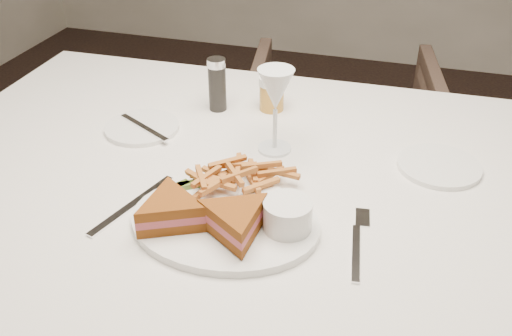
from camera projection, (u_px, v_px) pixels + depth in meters
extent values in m
cube|color=silver|center=(262.00, 315.00, 1.28)|extent=(1.46, 0.99, 0.75)
imported|color=#4F3B30|center=(340.00, 138.00, 2.04)|extent=(0.74, 0.71, 0.67)
ellipsoid|color=white|center=(225.00, 222.00, 0.95)|extent=(0.33, 0.26, 0.01)
cube|color=silver|center=(132.00, 205.00, 1.00)|extent=(0.07, 0.20, 0.00)
cylinder|color=white|center=(142.00, 127.00, 1.24)|extent=(0.16, 0.16, 0.01)
cylinder|color=white|center=(439.00, 166.00, 1.10)|extent=(0.16, 0.16, 0.01)
cylinder|color=black|center=(217.00, 85.00, 1.29)|extent=(0.04, 0.04, 0.12)
cylinder|color=#B47D2B|center=(272.00, 93.00, 1.30)|extent=(0.06, 0.06, 0.08)
cube|color=#4D6B25|center=(193.00, 184.00, 1.03)|extent=(0.05, 0.05, 0.01)
cube|color=#4D6B25|center=(176.00, 188.00, 1.01)|extent=(0.04, 0.05, 0.01)
cylinder|color=white|center=(288.00, 215.00, 0.92)|extent=(0.08, 0.08, 0.05)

